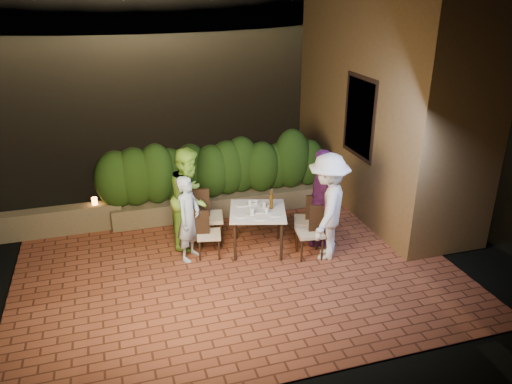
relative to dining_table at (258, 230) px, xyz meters
name	(u,v)px	position (x,y,z in m)	size (l,w,h in m)	color
ground	(239,273)	(-0.52, -0.65, -0.40)	(400.00, 400.00, 0.00)	black
terrace_floor	(231,261)	(-0.52, -0.15, -0.45)	(7.00, 6.00, 0.15)	brown
building_wall	(386,83)	(3.08, 1.35, 2.12)	(1.60, 5.00, 5.00)	brown
window_pane	(361,117)	(2.30, 0.85, 1.62)	(0.08, 1.00, 1.40)	black
window_frame	(360,117)	(2.29, 0.85, 1.62)	(0.06, 1.15, 1.55)	black
planter	(219,204)	(-0.32, 1.65, -0.17)	(4.20, 0.55, 0.40)	brown
hedge	(217,169)	(-0.32, 1.65, 0.57)	(4.00, 0.70, 1.10)	#1C390F
parapet	(61,221)	(-3.32, 1.65, -0.12)	(2.20, 0.30, 0.50)	brown
hill	(131,53)	(1.48, 59.35, -4.38)	(52.00, 40.00, 22.00)	black
dining_table	(258,230)	(0.00, 0.00, 0.00)	(0.94, 0.94, 0.75)	white
plate_nw	(240,215)	(-0.34, -0.12, 0.38)	(0.22, 0.22, 0.01)	white
plate_sw	(242,204)	(-0.20, 0.31, 0.38)	(0.24, 0.24, 0.01)	white
plate_ne	(275,215)	(0.23, -0.26, 0.38)	(0.20, 0.20, 0.01)	white
plate_se	(271,204)	(0.30, 0.17, 0.38)	(0.21, 0.21, 0.01)	white
plate_centre	(258,211)	(-0.01, -0.03, 0.38)	(0.23, 0.23, 0.01)	white
plate_front	(261,218)	(-0.04, -0.30, 0.38)	(0.24, 0.24, 0.01)	white
glass_nw	(252,212)	(-0.14, -0.14, 0.43)	(0.07, 0.07, 0.12)	silver
glass_sw	(250,203)	(-0.07, 0.23, 0.43)	(0.06, 0.06, 0.11)	silver
glass_ne	(266,210)	(0.11, -0.16, 0.43)	(0.06, 0.06, 0.11)	silver
glass_se	(264,205)	(0.14, 0.08, 0.43)	(0.06, 0.06, 0.10)	silver
beer_bottle	(271,200)	(0.24, 0.00, 0.55)	(0.07, 0.07, 0.34)	#4B310C
bowl	(254,202)	(0.03, 0.30, 0.39)	(0.16, 0.16, 0.04)	white
chair_left_front	(209,233)	(-0.86, 0.02, 0.05)	(0.39, 0.39, 0.85)	black
chair_left_back	(209,216)	(-0.76, 0.48, 0.15)	(0.49, 0.49, 1.05)	black
chair_right_front	(310,231)	(0.78, -0.48, 0.09)	(0.43, 0.43, 0.93)	black
chair_right_back	(306,219)	(0.90, -0.03, 0.09)	(0.43, 0.43, 0.92)	black
diner_blue	(188,218)	(-1.19, 0.05, 0.37)	(0.54, 0.36, 1.49)	#AAC3DB
diner_green	(190,197)	(-1.07, 0.56, 0.52)	(0.87, 0.68, 1.79)	#9BDF45
diner_white	(328,207)	(1.04, -0.56, 0.54)	(1.19, 0.68, 1.83)	white
diner_purple	(321,197)	(1.14, -0.07, 0.50)	(1.03, 0.43, 1.76)	#622268
parapet_lamp	(95,201)	(-2.69, 1.65, 0.20)	(0.10, 0.10, 0.14)	orange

